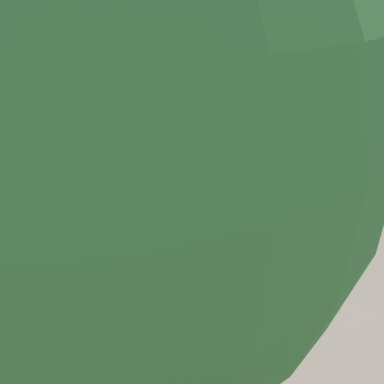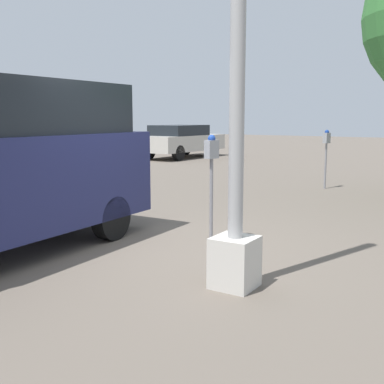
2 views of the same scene
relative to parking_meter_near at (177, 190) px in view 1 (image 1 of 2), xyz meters
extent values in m
plane|color=#60564C|center=(0.76, -0.70, -1.15)|extent=(80.00, 80.00, 0.00)
cylinder|color=gray|center=(0.00, 0.00, -0.54)|extent=(0.05, 0.05, 1.22)
cube|color=gray|center=(0.00, 0.00, 0.20)|extent=(0.22, 0.15, 0.26)
sphere|color=navy|center=(0.00, 0.00, 0.36)|extent=(0.11, 0.11, 0.11)
cube|color=beige|center=(1.48, 1.14, -0.88)|extent=(0.44, 0.44, 0.55)
cylinder|color=#9E9E9E|center=(1.48, 1.14, 1.83)|extent=(0.16, 0.16, 4.87)
cube|color=navy|center=(2.09, -2.09, -0.20)|extent=(4.62, 2.00, 1.25)
cube|color=black|center=(1.98, -2.10, 0.78)|extent=(3.70, 1.82, 0.70)
cube|color=orange|center=(4.29, -1.41, -0.67)|extent=(0.08, 0.12, 0.20)
cylinder|color=black|center=(3.47, -1.23, -0.82)|extent=(0.66, 0.24, 0.66)
cylinder|color=black|center=(3.53, -2.85, -0.82)|extent=(0.66, 0.24, 0.66)
cylinder|color=black|center=(0.65, -1.34, -0.82)|extent=(0.66, 0.24, 0.66)
cylinder|color=black|center=(0.71, -2.95, -0.82)|extent=(0.66, 0.24, 0.66)
sphere|color=#337033|center=(-5.48, 2.48, 2.67)|extent=(3.55, 3.55, 3.55)
camera|label=1|loc=(-8.55, 2.75, 3.34)|focal=55.00mm
camera|label=2|loc=(5.92, 3.39, 0.66)|focal=45.00mm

